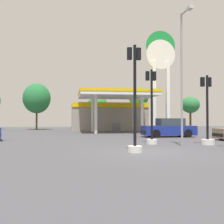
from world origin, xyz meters
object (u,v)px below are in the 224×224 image
Objects in this scene: tree_2 at (97,104)px; car_2 at (169,128)px; tree_1 at (37,98)px; traffic_signal_2 at (152,115)px; traffic_signal_0 at (207,124)px; traffic_signal_3 at (135,111)px; tree_3 at (139,97)px; tree_4 at (190,105)px; corner_streetlamp at (183,66)px; station_pole_sign at (161,67)px.

car_2 is at bearing -77.13° from tree_2.
traffic_signal_2 is at bearing -68.61° from tree_1.
tree_2 is at bearing 91.87° from traffic_signal_2.
traffic_signal_3 reaches higher than traffic_signal_0.
tree_3 is at bearing 83.89° from car_2.
traffic_signal_3 is 0.98× the size of tree_4.
traffic_signal_2 is 0.89× the size of tree_2.
tree_1 is at bearing 104.96° from traffic_signal_3.
tree_4 is at bearing 2.07° from tree_3.
corner_streetlamp reaches higher than car_2.
tree_3 is (15.29, -0.13, 0.32)m from tree_1.
car_2 is at bearing 75.58° from corner_streetlamp.
traffic_signal_0 is at bearing -100.16° from station_pole_sign.
traffic_signal_0 is at bearing -16.08° from traffic_signal_2.
tree_2 reaches higher than traffic_signal_2.
car_2 is 0.90× the size of traffic_signal_3.
tree_4 is (10.52, 18.69, 3.06)m from car_2.
traffic_signal_2 is at bearing -119.10° from tree_4.
station_pole_sign reaches higher than traffic_signal_0.
corner_streetlamp reaches higher than traffic_signal_2.
car_2 is 23.13m from tree_1.
tree_4 is at bearing 61.21° from traffic_signal_3.
traffic_signal_0 is 29.23m from tree_1.
traffic_signal_3 is (-2.04, -4.04, 0.11)m from traffic_signal_2.
tree_1 is at bearing 113.08° from corner_streetlamp.
tree_4 reaches higher than traffic_signal_2.
traffic_signal_0 is at bearing 30.58° from traffic_signal_3.
tree_4 is at bearing 45.84° from station_pole_sign.
corner_streetlamp is (-4.01, -26.33, -0.25)m from tree_3.
corner_streetlamp reaches higher than tree_4.
tree_2 is (-0.84, 25.58, 2.04)m from traffic_signal_2.
traffic_signal_3 is 29.70m from tree_2.
car_2 is 0.87× the size of tree_2.
corner_streetlamp reaches higher than traffic_signal_0.
traffic_signal_0 is 3.40m from traffic_signal_2.
station_pole_sign is 1.91× the size of tree_1.
corner_streetlamp is at bearing -98.67° from tree_3.
traffic_signal_3 is at bearing -92.33° from tree_2.
tree_3 reaches higher than car_2.
traffic_signal_0 is 0.65× the size of tree_3.
tree_2 is 0.67× the size of corner_streetlamp.
tree_1 is at bearing 116.65° from traffic_signal_0.
tree_4 is (14.87, -0.37, -0.07)m from tree_2.
tree_2 is 1.02× the size of tree_4.
station_pole_sign is at bearing 75.05° from corner_streetlamp.
tree_4 is (23.84, 0.18, -0.79)m from tree_1.
station_pole_sign is at bearing -134.16° from tree_4.
car_2 is 1.07× the size of traffic_signal_0.
tree_1 is at bearing 111.39° from traffic_signal_2.
station_pole_sign is 23.98m from traffic_signal_3.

